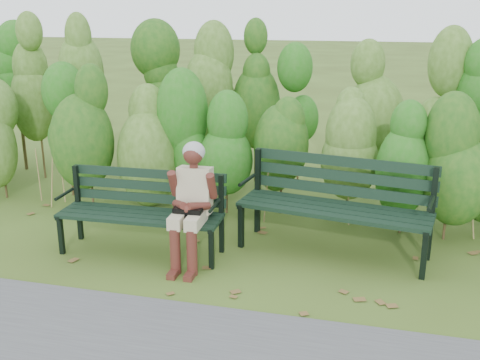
# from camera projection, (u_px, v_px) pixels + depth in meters

# --- Properties ---
(ground) EXTENTS (80.00, 80.00, 0.00)m
(ground) POSITION_uv_depth(u_px,v_px,m) (232.00, 260.00, 5.70)
(ground) COLOR #3B4B1A
(hedge_band) EXTENTS (11.04, 1.67, 2.42)m
(hedge_band) POSITION_uv_depth(u_px,v_px,m) (269.00, 107.00, 7.05)
(hedge_band) COLOR #47381E
(hedge_band) RESTS_ON ground
(leaf_litter) EXTENTS (5.67, 2.18, 0.01)m
(leaf_litter) POSITION_uv_depth(u_px,v_px,m) (239.00, 260.00, 5.69)
(leaf_litter) COLOR brown
(leaf_litter) RESTS_ON ground
(bench_left) EXTENTS (1.70, 0.60, 0.84)m
(bench_left) POSITION_uv_depth(u_px,v_px,m) (143.00, 205.00, 5.81)
(bench_left) COLOR black
(bench_left) RESTS_ON ground
(bench_right) EXTENTS (2.03, 0.94, 0.98)m
(bench_right) POSITION_uv_depth(u_px,v_px,m) (337.00, 198.00, 5.79)
(bench_right) COLOR black
(bench_right) RESTS_ON ground
(seated_woman) EXTENTS (0.48, 0.70, 1.21)m
(seated_woman) POSITION_uv_depth(u_px,v_px,m) (191.00, 197.00, 5.47)
(seated_woman) COLOR tan
(seated_woman) RESTS_ON ground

